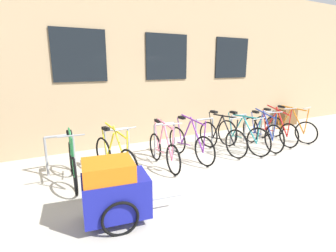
% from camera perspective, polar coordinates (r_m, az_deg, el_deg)
% --- Properties ---
extents(ground_plane, '(42.00, 42.00, 0.00)m').
position_cam_1_polar(ground_plane, '(5.48, 15.66, -10.86)').
color(ground_plane, '#B2ADA0').
extents(storefront_building, '(28.00, 6.46, 4.55)m').
position_cam_1_polar(storefront_building, '(10.59, -8.58, 13.53)').
color(storefront_building, tan).
rests_on(storefront_building, ground).
extents(bike_rack, '(6.58, 0.05, 0.83)m').
position_cam_1_polar(bike_rack, '(6.66, 3.82, -1.51)').
color(bike_rack, gray).
rests_on(bike_rack, ground).
extents(bicycle_pink, '(0.44, 1.61, 1.08)m').
position_cam_1_polar(bicycle_pink, '(5.72, -0.99, -5.31)').
color(bicycle_pink, black).
rests_on(bicycle_pink, ground).
extents(bicycle_red, '(0.44, 1.77, 1.10)m').
position_cam_1_polar(bicycle_red, '(8.14, 22.44, -0.64)').
color(bicycle_red, black).
rests_on(bicycle_red, ground).
extents(bicycle_yellow, '(0.52, 1.72, 1.10)m').
position_cam_1_polar(bicycle_yellow, '(5.37, -11.64, -6.71)').
color(bicycle_yellow, black).
rests_on(bicycle_yellow, ground).
extents(bicycle_teal, '(0.44, 1.79, 1.02)m').
position_cam_1_polar(bicycle_teal, '(7.04, 16.02, -2.08)').
color(bicycle_teal, black).
rests_on(bicycle_teal, ground).
extents(bicycle_green, '(0.44, 1.65, 1.07)m').
position_cam_1_polar(bicycle_green, '(5.25, -20.32, -7.80)').
color(bicycle_green, black).
rests_on(bicycle_green, ground).
extents(bicycle_purple, '(0.44, 1.74, 1.08)m').
position_cam_1_polar(bicycle_purple, '(6.20, 4.90, -3.77)').
color(bicycle_purple, black).
rests_on(bicycle_purple, ground).
extents(bicycle_black, '(0.44, 1.74, 1.06)m').
position_cam_1_polar(bicycle_black, '(6.79, 11.72, -2.44)').
color(bicycle_black, black).
rests_on(bicycle_black, ground).
extents(bicycle_blue, '(0.49, 1.76, 1.08)m').
position_cam_1_polar(bicycle_blue, '(7.51, 19.95, -1.37)').
color(bicycle_blue, black).
rests_on(bicycle_blue, ground).
extents(bicycle_orange, '(0.47, 1.62, 1.06)m').
position_cam_1_polar(bicycle_orange, '(8.58, 25.24, -0.30)').
color(bicycle_orange, black).
rests_on(bicycle_orange, ground).
extents(bike_trailer, '(1.48, 0.76, 0.95)m').
position_cam_1_polar(bike_trailer, '(3.79, -11.77, -13.75)').
color(bike_trailer, navy).
rests_on(bike_trailer, ground).
extents(planter_box, '(0.70, 0.44, 0.60)m').
position_cam_1_polar(planter_box, '(10.82, 24.67, 1.93)').
color(planter_box, brown).
rests_on(planter_box, ground).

